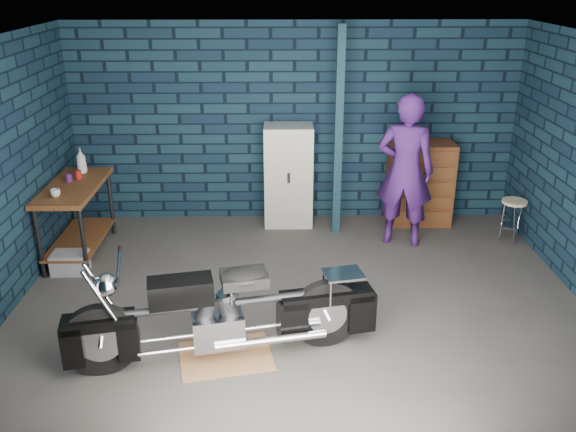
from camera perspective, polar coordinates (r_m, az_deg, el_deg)
name	(u,v)px	position (r m, az deg, el deg)	size (l,w,h in m)	color
ground	(300,305)	(6.52, 1.15, -8.29)	(6.00, 6.00, 0.00)	#444240
room_walls	(300,116)	(6.33, 1.09, 9.36)	(6.02, 5.01, 2.71)	#0E1E30
support_post	(339,134)	(7.86, 4.75, 7.68)	(0.10, 0.10, 2.70)	#122D3A
workbench	(78,220)	(7.87, -19.08, -0.35)	(0.60, 1.40, 0.91)	brown
drip_mat	(226,356)	(5.77, -5.83, -12.90)	(0.83, 0.62, 0.01)	brown
motorcycle	(224,307)	(5.49, -6.04, -8.44)	(2.38, 0.65, 1.05)	black
person	(405,171)	(7.72, 10.90, 4.17)	(0.71, 0.47, 1.94)	#441C69
storage_bin	(70,263)	(7.56, -19.72, -4.12)	(0.40, 0.28, 0.25)	gray
locker	(288,176)	(8.27, 0.03, 3.78)	(0.65, 0.46, 1.39)	beige
tool_chest	(420,184)	(8.54, 12.25, 2.97)	(0.86, 0.48, 1.14)	brown
shop_stool	(512,221)	(8.34, 20.21, -0.47)	(0.32, 0.32, 0.58)	#C1B592
cup_a	(55,193)	(7.36, -20.94, 2.02)	(0.11, 0.11, 0.09)	#C1B592
mug_purple	(69,178)	(7.83, -19.83, 3.38)	(0.07, 0.07, 0.10)	#4F1862
mug_red	(78,175)	(7.90, -19.03, 3.68)	(0.08, 0.08, 0.11)	#A61B16
bottle	(81,161)	(8.09, -18.79, 4.93)	(0.12, 0.12, 0.32)	gray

